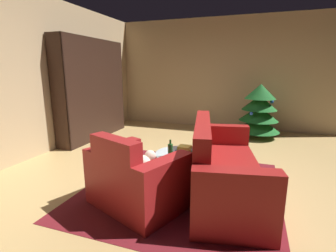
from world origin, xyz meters
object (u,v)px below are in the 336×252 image
decorated_tree (259,111)px  bottle_on_table (170,150)px  couch_red (222,170)px  coffee_table (181,156)px  book_stack_on_table (184,150)px  bookshelf_unit (96,89)px  armchair_red (135,180)px

decorated_tree → bottle_on_table: bearing=-109.3°
couch_red → coffee_table: 0.56m
couch_red → book_stack_on_table: (-0.50, 0.04, 0.19)m
couch_red → decorated_tree: bearing=81.8°
book_stack_on_table → decorated_tree: bearing=72.4°
bookshelf_unit → bottle_on_table: 3.16m
couch_red → decorated_tree: (0.42, 2.94, 0.30)m
bookshelf_unit → coffee_table: size_ratio=3.14×
couch_red → decorated_tree: size_ratio=1.71×
book_stack_on_table → coffee_table: bearing=144.6°
couch_red → book_stack_on_table: bearing=175.6°
coffee_table → book_stack_on_table: bearing=-35.4°
bottle_on_table → decorated_tree: size_ratio=0.18×
coffee_table → decorated_tree: bearing=71.3°
bookshelf_unit → decorated_tree: 3.68m
bookshelf_unit → book_stack_on_table: 3.20m
bottle_on_table → coffee_table: bearing=60.2°
book_stack_on_table → decorated_tree: size_ratio=0.19×
armchair_red → coffee_table: (0.33, 0.68, 0.09)m
armchair_red → bottle_on_table: armchair_red is taller
armchair_red → decorated_tree: bearing=69.9°
armchair_red → coffee_table: bearing=64.4°
armchair_red → book_stack_on_table: size_ratio=5.34×
bookshelf_unit → coffee_table: bookshelf_unit is taller
armchair_red → book_stack_on_table: armchair_red is taller
book_stack_on_table → bottle_on_table: bottle_on_table is taller
couch_red → bookshelf_unit: bearing=148.7°
couch_red → bottle_on_table: size_ratio=9.27×
bottle_on_table → decorated_tree: decorated_tree is taller
bookshelf_unit → armchair_red: 3.39m
couch_red → coffee_table: (-0.55, 0.07, 0.08)m
coffee_table → book_stack_on_table: 0.12m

